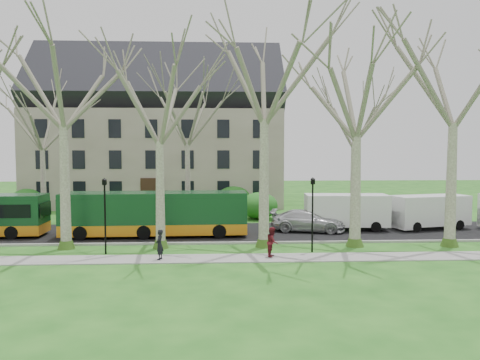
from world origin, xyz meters
The scene contains 15 objects.
ground centered at (0.00, 0.00, 0.00)m, with size 120.00×120.00×0.00m, color #23611B.
sidewalk centered at (0.00, -2.50, 0.03)m, with size 70.00×2.00×0.06m, color gray.
road centered at (0.00, 5.50, 0.03)m, with size 80.00×8.00×0.06m, color black.
curb centered at (0.00, 1.50, 0.07)m, with size 80.00×0.25×0.14m, color #A5A39E.
building centered at (-6.00, 24.00, 8.07)m, with size 26.50×12.20×16.00m.
tree_row_verge centered at (0.00, 0.30, 7.00)m, with size 49.00×7.00×14.00m.
tree_row_far centered at (-1.33, 11.00, 6.00)m, with size 33.00×7.00×12.00m.
lamp_row centered at (0.00, -1.00, 2.57)m, with size 36.22×0.22×4.30m.
hedges centered at (-4.67, 14.00, 1.00)m, with size 30.60×8.60×2.00m.
bus_follow centered at (-3.85, 4.21, 1.62)m, with size 12.50×2.60×3.13m, color #113E1E, non-canonical shape.
sedan centered at (6.98, 5.49, 0.83)m, with size 2.17×5.34×1.55m, color #BABBC0.
van_a centered at (9.97, 6.08, 1.37)m, with size 6.01×2.19×2.62m, color white, non-canonical shape.
van_b centered at (16.37, 6.19, 1.31)m, with size 5.74×2.09×2.51m, color white, non-canonical shape.
pedestrian_a centered at (-2.70, -2.72, 0.88)m, with size 0.60×0.39×1.63m, color black.
pedestrian_b centered at (3.51, -2.28, 0.89)m, with size 0.80×0.63×1.66m, color #5B141C.
Camera 1 is at (0.50, -27.91, 6.08)m, focal length 35.00 mm.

